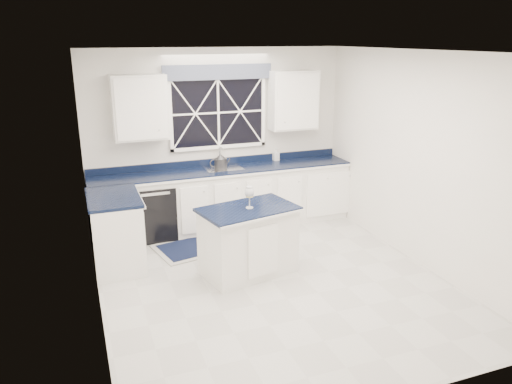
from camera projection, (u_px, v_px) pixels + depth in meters
name	position (u px, v px, depth m)	size (l,w,h in m)	color
ground	(273.00, 282.00, 6.06)	(4.50, 4.50, 0.00)	beige
back_wall	(218.00, 138.00, 7.67)	(4.00, 0.10, 2.70)	white
base_cabinets	(207.00, 205.00, 7.41)	(3.99, 1.60, 0.90)	white
countertop	(224.00, 170.00, 7.53)	(3.98, 0.64, 0.04)	black
dishwasher	(153.00, 210.00, 7.31)	(0.60, 0.58, 0.82)	black
window	(218.00, 107.00, 7.48)	(1.65, 0.09, 1.26)	black
upper_cabinets	(220.00, 104.00, 7.35)	(3.10, 0.34, 0.90)	white
faucet	(220.00, 156.00, 7.65)	(0.05, 0.20, 0.30)	silver
island	(248.00, 240.00, 6.18)	(1.28, 0.92, 0.86)	white
rug	(202.00, 245.00, 7.08)	(1.41, 1.03, 0.02)	#A1A19C
kettle	(220.00, 162.00, 7.49)	(0.32, 0.22, 0.22)	#323235
wine_glass	(249.00, 193.00, 5.99)	(0.11, 0.11, 0.27)	silver
soap_bottle	(276.00, 154.00, 8.00)	(0.09, 0.09, 0.20)	silver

